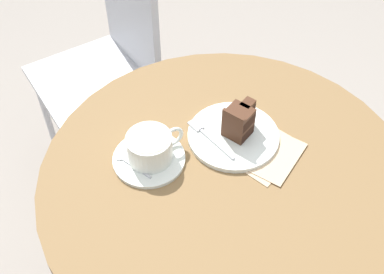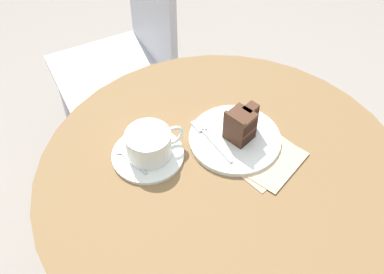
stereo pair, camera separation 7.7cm
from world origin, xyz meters
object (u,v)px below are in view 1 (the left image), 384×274
Objects in this scene: saucer at (149,159)px; cafe_chair at (111,47)px; teaspoon at (129,163)px; coffee_cup at (150,147)px; napkin at (262,150)px; fork at (206,135)px; cake_slice at (239,121)px; cake_plate at (233,136)px.

cafe_chair is (0.19, 0.64, -0.18)m from saucer.
cafe_chair is at bearing -39.85° from teaspoon.
napkin is (0.23, -0.11, -0.04)m from coffee_cup.
coffee_cup is 0.15× the size of cafe_chair.
cafe_chair reaches higher than fork.
saucer is 0.69m from cafe_chair.
napkin is (0.02, -0.07, -0.05)m from cake_slice.
coffee_cup is (0.01, -0.00, 0.04)m from saucer.
cafe_chair is (-0.05, 0.76, -0.18)m from napkin.
coffee_cup is 0.70m from cafe_chair.
saucer is 1.07× the size of fork.
cake_slice is at bearing -12.18° from saucer.
cake_slice is at bearing -121.61° from fork.
cake_slice is at bearing 1.51° from cafe_chair.
saucer is 0.76× the size of cake_plate.
cake_plate is 0.08m from napkin.
saucer is 1.70× the size of teaspoon.
cake_slice is at bearing -6.00° from cake_plate.
fork is (0.19, -0.02, 0.00)m from teaspoon.
cake_slice is (0.01, -0.00, 0.04)m from cake_plate.
coffee_cup is 0.14m from fork.
saucer is 0.15m from fork.
cake_plate is 1.41× the size of fork.
cafe_chair reaches higher than cake_slice.
cafe_chair reaches higher than coffee_cup.
napkin is at bearing -73.29° from cake_slice.
cafe_chair is at bearing 73.59° from saucer.
cafe_chair is (-0.01, 0.69, -0.18)m from cake_plate.
coffee_cup reaches higher than napkin.
cake_slice reaches higher than coffee_cup.
saucer is at bearing 167.82° from cake_slice.
fork reaches higher than napkin.
cake_slice reaches higher than napkin.
cafe_chair is at bearing 93.58° from napkin.
teaspoon is at bearing 168.32° from cake_slice.
coffee_cup is 0.26m from napkin.
fork is at bearing -116.09° from teaspoon.
coffee_cup reaches higher than cake_plate.
fork is (-0.07, 0.03, -0.04)m from cake_slice.
coffee_cup reaches higher than saucer.
saucer is 1.20× the size of coffee_cup.
fork is 0.17× the size of cafe_chair.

